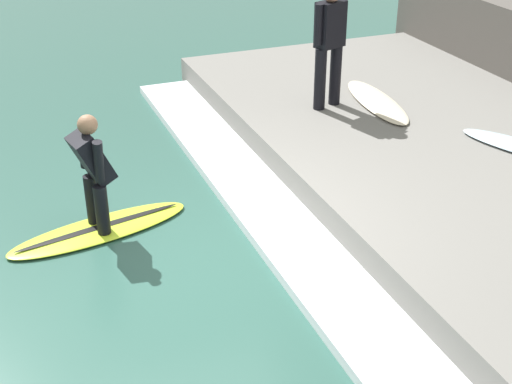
% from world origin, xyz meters
% --- Properties ---
extents(ground_plane, '(28.00, 28.00, 0.00)m').
position_xyz_m(ground_plane, '(0.00, 0.00, 0.00)').
color(ground_plane, '#2D564C').
extents(concrete_ledge, '(4.40, 10.98, 0.42)m').
position_xyz_m(concrete_ledge, '(3.70, 0.00, 0.21)').
color(concrete_ledge, slate).
rests_on(concrete_ledge, ground_plane).
extents(wave_foam_crest, '(0.80, 10.43, 0.11)m').
position_xyz_m(wave_foam_crest, '(1.10, 0.00, 0.06)').
color(wave_foam_crest, silver).
rests_on(wave_foam_crest, ground_plane).
extents(surfboard_riding, '(2.15, 1.00, 0.07)m').
position_xyz_m(surfboard_riding, '(-0.77, 0.99, 0.03)').
color(surfboard_riding, '#BFE02D').
rests_on(surfboard_riding, ground_plane).
extents(surfer_riding, '(0.48, 0.60, 1.32)m').
position_xyz_m(surfer_riding, '(-0.77, 0.99, 0.79)').
color(surfer_riding, black).
rests_on(surfer_riding, surfboard_riding).
extents(surfer_waiting_near, '(0.55, 0.36, 1.70)m').
position_xyz_m(surfer_waiting_near, '(2.78, 2.55, 1.38)').
color(surfer_waiting_near, black).
rests_on(surfer_waiting_near, concrete_ledge).
extents(surfboard_waiting_near, '(0.74, 1.90, 0.06)m').
position_xyz_m(surfboard_waiting_near, '(3.50, 2.38, 0.45)').
color(surfboard_waiting_near, beige).
rests_on(surfboard_waiting_near, concrete_ledge).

